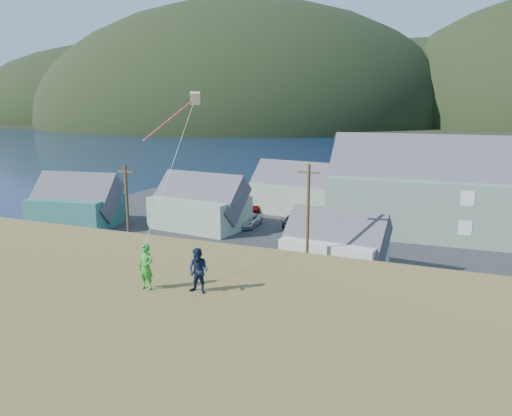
{
  "coord_description": "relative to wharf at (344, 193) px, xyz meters",
  "views": [
    {
      "loc": [
        9.73,
        -32.22,
        13.43
      ],
      "look_at": [
        1.28,
        -11.76,
        8.8
      ],
      "focal_mm": 35.0,
      "sensor_mm": 36.0,
      "label": 1
    }
  ],
  "objects": [
    {
      "name": "grass_strip",
      "position": [
        6.0,
        -42.0,
        -0.4
      ],
      "size": [
        110.0,
        8.0,
        0.1
      ],
      "primitive_type": "cube",
      "color": "#4C3D19",
      "rests_on": "ground"
    },
    {
      "name": "wharf",
      "position": [
        0.0,
        0.0,
        0.0
      ],
      "size": [
        26.0,
        14.0,
        0.9
      ],
      "primitive_type": "cube",
      "color": "gray",
      "rests_on": "ground"
    },
    {
      "name": "lodge",
      "position": [
        20.54,
        -18.08,
        4.35
      ],
      "size": [
        35.72,
        10.78,
        12.48
      ],
      "rotation": [
        0.0,
        0.0,
        0.02
      ],
      "color": "slate",
      "rests_on": "waterfront_lot"
    },
    {
      "name": "shed_palegreen_near",
      "position": [
        -10.23,
        -25.41,
        2.31
      ],
      "size": [
        10.81,
        7.58,
        7.35
      ],
      "rotation": [
        0.0,
        0.0,
        -0.13
      ],
      "color": "gray",
      "rests_on": "waterfront_lot"
    },
    {
      "name": "kite_flyer_green",
      "position": [
        6.1,
        -58.7,
        7.55
      ],
      "size": [
        0.61,
        0.43,
        1.59
      ],
      "primitive_type": "imported",
      "rotation": [
        0.0,
        0.0,
        -0.09
      ],
      "color": "green",
      "rests_on": "hillside"
    },
    {
      "name": "ground",
      "position": [
        6.0,
        -40.0,
        -0.45
      ],
      "size": [
        900.0,
        900.0,
        0.0
      ],
      "primitive_type": "plane",
      "color": "#0A1638",
      "rests_on": "ground"
    },
    {
      "name": "parked_cars",
      "position": [
        -3.7,
        -18.55,
        0.39
      ],
      "size": [
        25.2,
        13.61,
        1.54
      ],
      "color": "black",
      "rests_on": "waterfront_lot"
    },
    {
      "name": "utility_poles",
      "position": [
        6.16,
        -38.5,
        4.09
      ],
      "size": [
        31.87,
        0.24,
        9.16
      ],
      "color": "#47331E",
      "rests_on": "waterfront_lot"
    },
    {
      "name": "far_shore",
      "position": [
        6.0,
        290.0,
        0.55
      ],
      "size": [
        900.0,
        320.0,
        2.0
      ],
      "primitive_type": "cube",
      "color": "black",
      "rests_on": "ground"
    },
    {
      "name": "kite_rig",
      "position": [
        4.19,
        -52.03,
        13.02
      ],
      "size": [
        1.56,
        3.78,
        8.71
      ],
      "color": "beige",
      "rests_on": "ground"
    },
    {
      "name": "kite_flyer_navy",
      "position": [
        7.9,
        -58.3,
        7.52
      ],
      "size": [
        0.77,
        0.61,
        1.54
      ],
      "primitive_type": "imported",
      "rotation": [
        0.0,
        0.0,
        -0.04
      ],
      "color": "#142139",
      "rests_on": "hillside"
    },
    {
      "name": "shed_teal",
      "position": [
        -23.39,
        -29.8,
        2.26
      ],
      "size": [
        10.1,
        7.84,
        7.28
      ],
      "rotation": [
        0.0,
        0.0,
        0.16
      ],
      "color": "#2C6763",
      "rests_on": "waterfront_lot"
    },
    {
      "name": "waterfront_lot",
      "position": [
        6.0,
        -23.0,
        -0.39
      ],
      "size": [
        72.0,
        36.0,
        0.12
      ],
      "primitive_type": "cube",
      "color": "#28282B",
      "rests_on": "ground"
    },
    {
      "name": "shed_palegreen_far",
      "position": [
        -2.94,
        -13.65,
        2.51
      ],
      "size": [
        12.4,
        8.25,
        7.77
      ],
      "rotation": [
        0.0,
        0.0,
        -0.16
      ],
      "color": "gray",
      "rests_on": "waterfront_lot"
    },
    {
      "name": "shed_white",
      "position": [
        7.0,
        -34.66,
        1.98
      ],
      "size": [
        8.42,
        6.05,
        6.32
      ],
      "rotation": [
        0.0,
        0.0,
        -0.1
      ],
      "color": "silver",
      "rests_on": "waterfront_lot"
    }
  ]
}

